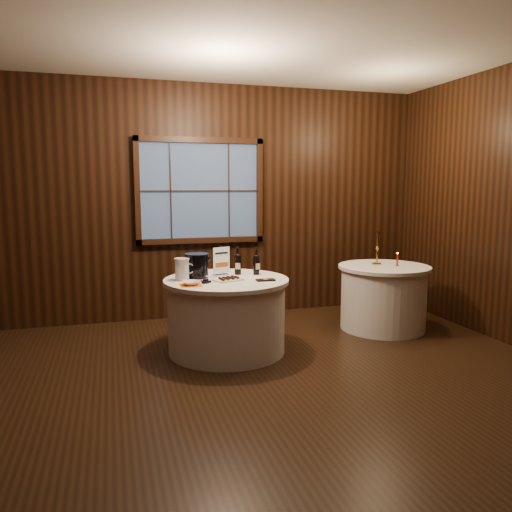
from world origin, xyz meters
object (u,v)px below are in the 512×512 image
object	(u,v)px
main_table	(227,315)
ice_bucket	(197,265)
side_table	(383,297)
port_bottle_right	(256,263)
red_candle	(397,261)
grape_bunch	(207,282)
cracker_bowl	(191,283)
chocolate_plate	(228,279)
chocolate_box	(266,280)
brass_candlestick	(377,253)
port_bottle_left	(238,263)
glass_pitcher	(182,269)
sign_stand	(221,266)

from	to	relation	value
main_table	ice_bucket	xyz separation A→B (m)	(-0.28, 0.14, 0.52)
side_table	port_bottle_right	bearing A→B (deg)	-174.74
ice_bucket	red_candle	world-z (taller)	ice_bucket
side_table	red_candle	size ratio (longest dim) A/B	6.52
grape_bunch	cracker_bowl	world-z (taller)	cracker_bowl
chocolate_plate	cracker_bowl	xyz separation A→B (m)	(-0.40, -0.13, 0.01)
main_table	side_table	xyz separation A→B (m)	(2.00, 0.30, 0.00)
chocolate_box	ice_bucket	bearing A→B (deg)	152.05
ice_bucket	brass_candlestick	xyz separation A→B (m)	(2.22, 0.25, 0.01)
ice_bucket	cracker_bowl	xyz separation A→B (m)	(-0.12, -0.37, -0.11)
port_bottle_left	ice_bucket	xyz separation A→B (m)	(-0.45, -0.08, 0.00)
red_candle	glass_pitcher	bearing A→B (deg)	-176.37
brass_candlestick	red_candle	distance (m)	0.25
sign_stand	ice_bucket	bearing A→B (deg)	170.56
ice_bucket	cracker_bowl	world-z (taller)	ice_bucket
main_table	cracker_bowl	xyz separation A→B (m)	(-0.40, -0.24, 0.41)
side_table	glass_pitcher	size ratio (longest dim) A/B	4.86
port_bottle_left	sign_stand	bearing A→B (deg)	-154.94
chocolate_plate	brass_candlestick	xyz separation A→B (m)	(1.95, 0.49, 0.13)
main_table	port_bottle_left	distance (m)	0.58
sign_stand	chocolate_plate	bearing A→B (deg)	-106.49
port_bottle_right	red_candle	world-z (taller)	port_bottle_right
port_bottle_right	grape_bunch	world-z (taller)	port_bottle_right
cracker_bowl	brass_candlestick	xyz separation A→B (m)	(2.35, 0.62, 0.12)
sign_stand	glass_pitcher	distance (m)	0.44
chocolate_plate	grape_bunch	xyz separation A→B (m)	(-0.24, -0.09, 0.00)
port_bottle_left	glass_pitcher	size ratio (longest dim) A/B	1.34
sign_stand	chocolate_box	world-z (taller)	sign_stand
cracker_bowl	chocolate_plate	bearing A→B (deg)	17.94
side_table	grape_bunch	world-z (taller)	grape_bunch
cracker_bowl	glass_pitcher	bearing A→B (deg)	97.21
chocolate_plate	red_candle	distance (m)	2.16
red_candle	chocolate_plate	bearing A→B (deg)	-171.17
port_bottle_left	red_candle	world-z (taller)	port_bottle_left
side_table	chocolate_box	size ratio (longest dim) A/B	5.79
side_table	brass_candlestick	xyz separation A→B (m)	(-0.05, 0.08, 0.53)
chocolate_plate	glass_pitcher	xyz separation A→B (m)	(-0.44, 0.17, 0.10)
ice_bucket	main_table	bearing A→B (deg)	-25.99
sign_stand	main_table	bearing A→B (deg)	-103.70
cracker_bowl	red_candle	xyz separation A→B (m)	(2.53, 0.46, 0.04)
sign_stand	cracker_bowl	distance (m)	0.57
main_table	chocolate_box	xyz separation A→B (m)	(0.35, -0.22, 0.39)
side_table	grape_bunch	distance (m)	2.33
grape_bunch	glass_pitcher	distance (m)	0.34
ice_bucket	cracker_bowl	bearing A→B (deg)	-108.50
chocolate_plate	red_candle	size ratio (longest dim) A/B	1.93
ice_bucket	grape_bunch	xyz separation A→B (m)	(0.04, -0.33, -0.11)
port_bottle_right	grape_bunch	xyz separation A→B (m)	(-0.60, -0.34, -0.11)
side_table	port_bottle_right	distance (m)	1.72
main_table	glass_pitcher	xyz separation A→B (m)	(-0.44, 0.06, 0.50)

